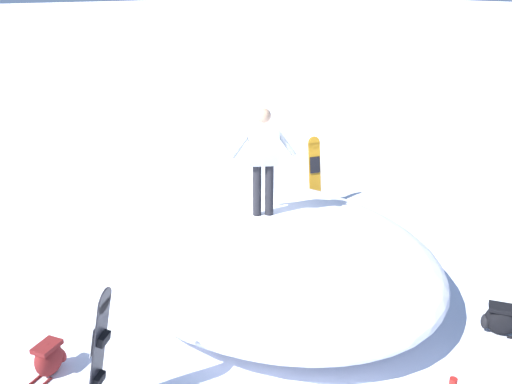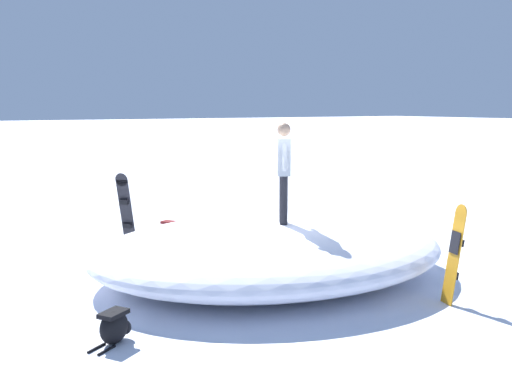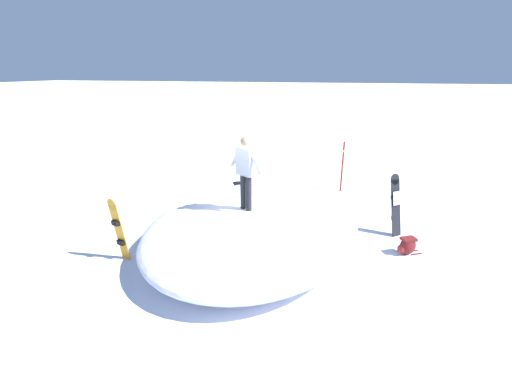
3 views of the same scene
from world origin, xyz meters
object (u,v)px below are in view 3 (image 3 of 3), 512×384
at_px(trail_marker_pole, 342,165).
at_px(backpack_near, 407,246).
at_px(snowboard_primary_upright, 395,204).
at_px(snowboard_secondary_upright, 118,229).
at_px(snowboarder_standing, 246,168).
at_px(backpack_far, 238,189).

bearing_deg(trail_marker_pole, backpack_near, -68.61).
distance_m(snowboard_primary_upright, backpack_near, 1.29).
bearing_deg(snowboard_secondary_upright, snowboard_primary_upright, 26.99).
bearing_deg(backpack_near, snowboarder_standing, -171.65).
distance_m(snowboard_secondary_upright, backpack_far, 5.18).
relative_size(snowboard_primary_upright, backpack_far, 2.42).
height_order(snowboard_secondary_upright, backpack_far, snowboard_secondary_upright).
height_order(backpack_far, trail_marker_pole, trail_marker_pole).
xyz_separation_m(snowboard_primary_upright, backpack_far, (-4.98, 1.87, -0.63)).
relative_size(snowboard_primary_upright, trail_marker_pole, 0.91).
distance_m(snowboard_primary_upright, backpack_far, 5.35).
bearing_deg(snowboarder_standing, backpack_far, 111.28).
height_order(snowboarder_standing, snowboard_secondary_upright, snowboarder_standing).
bearing_deg(backpack_far, snowboarder_standing, -68.72).
distance_m(snowboard_secondary_upright, backpack_near, 6.74).
distance_m(snowboard_primary_upright, trail_marker_pole, 3.59).
bearing_deg(snowboard_primary_upright, backpack_near, -78.06).
bearing_deg(backpack_far, trail_marker_pole, 21.83).
relative_size(snowboard_primary_upright, backpack_near, 2.63).
bearing_deg(trail_marker_pole, snowboard_primary_upright, -65.63).
bearing_deg(snowboard_primary_upright, backpack_far, 159.45).
height_order(snowboard_primary_upright, trail_marker_pole, trail_marker_pole).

